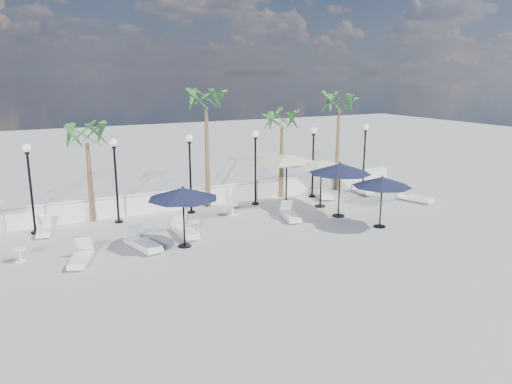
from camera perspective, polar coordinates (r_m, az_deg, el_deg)
name	(u,v)px	position (r m, az deg, el deg)	size (l,w,h in m)	color
ground	(251,255)	(18.81, -0.53, -7.20)	(100.00, 100.00, 0.00)	#AEADA8
balustrade	(184,199)	(25.30, -8.19, -0.80)	(26.00, 0.30, 1.01)	silver
lamppost_1	(29,176)	(22.64, -24.47, 1.68)	(0.36, 0.36, 3.84)	black
lamppost_2	(115,169)	(23.04, -15.78, 2.58)	(0.36, 0.36, 3.84)	black
lamppost_3	(190,162)	(23.96, -7.56, 3.37)	(0.36, 0.36, 3.84)	black
lamppost_4	(255,157)	(25.33, -0.07, 4.03)	(0.36, 0.36, 3.84)	black
lamppost_5	(313,152)	(27.08, 6.55, 4.55)	(0.36, 0.36, 3.84)	black
lamppost_6	(365,148)	(29.15, 12.31, 4.96)	(0.36, 0.36, 3.84)	black
palm_1	(87,140)	(23.46, -18.77, 5.68)	(2.60, 2.60, 4.70)	brown
palm_2	(206,105)	(24.81, -5.74, 9.87)	(2.60, 2.60, 6.10)	brown
palm_3	(282,125)	(26.78, 2.98, 7.67)	(2.60, 2.60, 4.90)	brown
palm_4	(339,108)	(28.75, 9.48, 9.46)	(2.60, 2.60, 5.70)	brown
lounger_0	(81,257)	(19.00, -19.40, -7.05)	(1.17, 1.90, 0.68)	white
lounger_2	(143,243)	(19.81, -12.82, -5.68)	(1.12, 2.13, 0.76)	white
lounger_3	(44,229)	(22.90, -23.09, -3.95)	(0.76, 1.74, 0.63)	white
lounger_4	(290,215)	(23.19, 3.93, -2.62)	(1.05, 1.93, 0.69)	white
lounger_5	(185,229)	(21.11, -8.17, -4.26)	(0.73, 2.11, 0.78)	white
lounger_6	(362,190)	(28.72, 12.02, 0.21)	(0.69, 1.68, 0.61)	white
lounger_7	(321,192)	(27.51, 7.46, -0.06)	(1.16, 2.23, 0.80)	white
lounger_8	(415,198)	(27.63, 17.76, -0.61)	(1.13, 1.92, 0.69)	white
side_table_0	(20,254)	(19.99, -25.36, -6.37)	(0.51, 0.51, 0.50)	white
side_table_1	(194,226)	(21.39, -7.13, -3.85)	(0.53, 0.53, 0.52)	white
side_table_2	(232,208)	(23.90, -2.71, -1.89)	(0.55, 0.55, 0.53)	white
parasol_navy_left	(183,193)	(19.27, -8.35, -0.16)	(2.76, 2.76, 2.43)	black
parasol_navy_mid	(340,169)	(23.50, 9.59, 2.65)	(2.93, 2.93, 2.63)	black
parasol_navy_right	(382,182)	(22.26, 14.23, 1.12)	(2.59, 2.59, 2.32)	black
parasol_cream_sq_a	(322,160)	(25.13, 7.50, 3.61)	(5.27, 5.27, 2.59)	black
parasol_cream_sq_b	(287,154)	(25.86, 3.54, 4.34)	(5.52, 5.52, 2.77)	black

